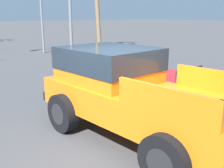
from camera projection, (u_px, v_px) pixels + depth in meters
The scene contains 4 objects.
ground_plane at pixel (119, 142), 5.98m from camera, with size 320.00×320.00×0.00m, color #424244.
orange_pickup_truck at pixel (127, 88), 6.15m from camera, with size 2.86×5.36×2.05m.
red_convertible_car at pixel (201, 87), 9.03m from camera, with size 2.24×4.40×1.02m.
traffic_light_main at pixel (19, 5), 18.70m from camera, with size 4.00×0.38×5.05m.
Camera 1 is at (-3.36, -4.30, 2.79)m, focal length 42.00 mm.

